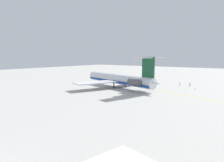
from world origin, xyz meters
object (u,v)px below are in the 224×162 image
main_jetliner (120,79)px  safety_cone_nose (195,88)px  ground_crew_near_nose (180,84)px  ground_crew_near_tail (190,84)px

main_jetliner → safety_cone_nose: size_ratio=72.40×
main_jetliner → ground_crew_near_nose: size_ratio=22.12×
ground_crew_near_tail → safety_cone_nose: ground_crew_near_tail is taller
main_jetliner → ground_crew_near_tail: size_ratio=23.29×
safety_cone_nose → ground_crew_near_nose: bearing=-21.0°
ground_crew_near_nose → safety_cone_nose: (-6.28, 2.42, -0.87)m
main_jetliner → safety_cone_nose: bearing=-137.4°
ground_crew_near_nose → safety_cone_nose: ground_crew_near_nose is taller
ground_crew_near_nose → safety_cone_nose: 6.79m
main_jetliner → safety_cone_nose: main_jetliner is taller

